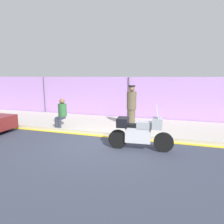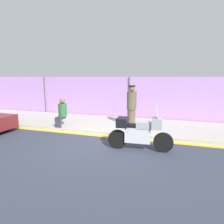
% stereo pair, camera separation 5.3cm
% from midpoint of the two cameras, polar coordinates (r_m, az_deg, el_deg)
% --- Properties ---
extents(ground_plane, '(120.00, 120.00, 0.00)m').
position_cam_midpoint_polar(ground_plane, '(7.34, -2.81, -9.19)').
color(ground_plane, '#333847').
extents(sidewalk, '(40.91, 3.36, 0.15)m').
position_cam_midpoint_polar(sidewalk, '(9.80, 2.72, -3.78)').
color(sidewalk, '#ADA89E').
rests_on(sidewalk, ground_plane).
extents(curb_paint_stripe, '(40.91, 0.18, 0.01)m').
position_cam_midpoint_polar(curb_paint_stripe, '(8.18, -0.51, -7.11)').
color(curb_paint_stripe, gold).
rests_on(curb_paint_stripe, ground_plane).
extents(storefront_fence, '(38.87, 0.17, 2.40)m').
position_cam_midpoint_polar(storefront_fence, '(11.30, 5.09, 3.87)').
color(storefront_fence, '#AD7FC6').
rests_on(storefront_fence, ground_plane).
extents(motorcycle, '(2.16, 0.59, 1.53)m').
position_cam_midpoint_polar(motorcycle, '(6.69, 8.04, -5.62)').
color(motorcycle, black).
rests_on(motorcycle, ground_plane).
extents(officer_standing, '(0.44, 0.44, 1.89)m').
position_cam_midpoint_polar(officer_standing, '(9.15, 5.79, 1.80)').
color(officer_standing, brown).
rests_on(officer_standing, sidewalk).
extents(person_seated_on_curb, '(0.39, 0.66, 1.28)m').
position_cam_midpoint_polar(person_seated_on_curb, '(9.51, -13.96, 0.28)').
color(person_seated_on_curb, '#2D3342').
rests_on(person_seated_on_curb, sidewalk).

